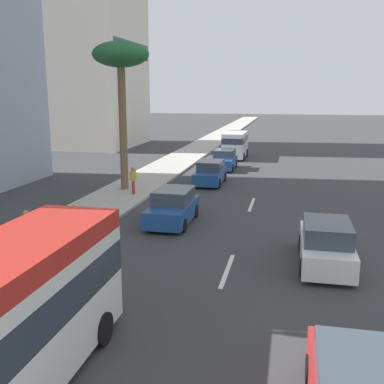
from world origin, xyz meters
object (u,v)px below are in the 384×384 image
at_px(car_second, 224,160).
at_px(car_fourth, 326,244).
at_px(palm_tree, 121,61).
at_px(pedestrian_mid_block, 133,179).
at_px(van_sixth, 235,143).
at_px(car_third, 210,173).
at_px(pedestrian_near_lamp, 27,228).
at_px(car_fifth, 173,207).
at_px(minibus_lead, 23,307).

distance_m(car_second, car_fourth, 21.41).
bearing_deg(palm_tree, pedestrian_mid_block, -142.79).
height_order(van_sixth, palm_tree, palm_tree).
bearing_deg(pedestrian_mid_block, palm_tree, 64.22).
xyz_separation_m(car_fourth, palm_tree, (10.62, 11.70, 7.25)).
height_order(car_third, car_fourth, car_fourth).
relative_size(car_third, car_fourth, 0.92).
height_order(car_fourth, pedestrian_near_lamp, pedestrian_near_lamp).
relative_size(car_second, car_third, 0.99).
bearing_deg(van_sixth, palm_tree, -17.29).
relative_size(car_fourth, van_sixth, 0.87).
relative_size(car_fifth, van_sixth, 0.82).
distance_m(minibus_lead, van_sixth, 35.56).
bearing_deg(minibus_lead, pedestrian_mid_block, -167.96).
bearing_deg(minibus_lead, car_fourth, 141.45).
distance_m(minibus_lead, palm_tree, 20.78).
bearing_deg(pedestrian_near_lamp, car_fifth, 166.69).
bearing_deg(car_third, car_second, 179.40).
height_order(car_second, palm_tree, palm_tree).
bearing_deg(pedestrian_mid_block, car_second, 7.59).
xyz_separation_m(car_fourth, car_fifth, (4.20, 6.85, -0.01)).
xyz_separation_m(car_second, pedestrian_mid_block, (-11.14, 3.93, 0.31)).
bearing_deg(van_sixth, car_third, -0.69).
height_order(car_third, pedestrian_near_lamp, pedestrian_near_lamp).
relative_size(car_third, pedestrian_mid_block, 2.47).
relative_size(car_second, car_fourth, 0.91).
distance_m(pedestrian_near_lamp, palm_tree, 13.67).
relative_size(car_fifth, pedestrian_mid_block, 2.51).
distance_m(car_fourth, van_sixth, 27.79).
height_order(minibus_lead, pedestrian_mid_block, minibus_lead).
height_order(van_sixth, pedestrian_near_lamp, van_sixth).
bearing_deg(pedestrian_near_lamp, car_fourth, 122.74).
xyz_separation_m(car_fifth, van_sixth, (22.79, -0.25, 0.64)).
bearing_deg(pedestrian_near_lamp, minibus_lead, 58.57).
distance_m(car_third, palm_tree, 9.46).
bearing_deg(car_second, pedestrian_near_lamp, -12.33).
distance_m(car_third, pedestrian_near_lamp, 15.87).
height_order(minibus_lead, van_sixth, minibus_lead).
bearing_deg(car_fourth, car_third, 25.65).
relative_size(car_fourth, pedestrian_near_lamp, 2.83).
relative_size(minibus_lead, pedestrian_mid_block, 3.65).
relative_size(minibus_lead, van_sixth, 1.19).
height_order(car_third, palm_tree, palm_tree).
xyz_separation_m(minibus_lead, pedestrian_near_lamp, (7.47, 4.55, -0.74)).
height_order(car_second, pedestrian_mid_block, pedestrian_mid_block).
distance_m(car_second, pedestrian_mid_block, 11.81).
xyz_separation_m(minibus_lead, car_second, (28.91, -0.13, -1.00)).
bearing_deg(car_fifth, pedestrian_near_lamp, -40.52).
height_order(car_fifth, pedestrian_mid_block, pedestrian_mid_block).
distance_m(minibus_lead, pedestrian_near_lamp, 8.78).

